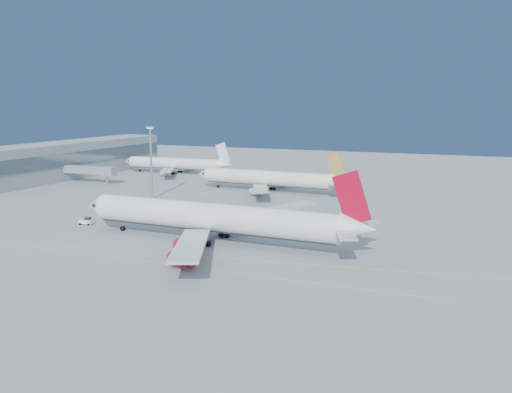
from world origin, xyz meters
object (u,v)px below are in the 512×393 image
object	(u,v)px
airliner_virgin	(217,218)
light_mast	(151,156)
pushback_tug	(86,221)
airliner_etihad	(269,178)
airliner_third	(177,164)

from	to	relation	value
airliner_virgin	light_mast	world-z (taller)	light_mast
airliner_virgin	light_mast	bearing A→B (deg)	138.38
airliner_virgin	pushback_tug	bearing A→B (deg)	177.45
airliner_etihad	airliner_third	size ratio (longest dim) A/B	1.09
airliner_third	pushback_tug	world-z (taller)	airliner_third
light_mast	airliner_etihad	bearing A→B (deg)	43.45
light_mast	airliner_virgin	bearing A→B (deg)	-43.73
airliner_virgin	light_mast	size ratio (longest dim) A/B	3.12
airliner_third	light_mast	size ratio (longest dim) A/B	2.26
airliner_etihad	airliner_third	bearing A→B (deg)	153.88
airliner_virgin	pushback_tug	size ratio (longest dim) A/B	19.60
pushback_tug	airliner_third	bearing A→B (deg)	95.67
airliner_etihad	airliner_third	distance (m)	65.05
airliner_virgin	airliner_etihad	xyz separation A→B (m)	(-15.93, 73.90, -0.88)
airliner_third	pushback_tug	distance (m)	107.06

